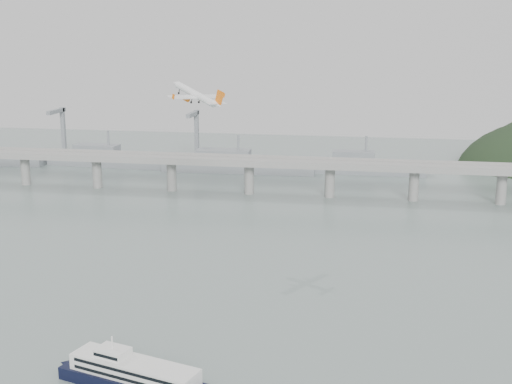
# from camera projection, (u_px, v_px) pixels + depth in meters

# --- Properties ---
(ground) EXTENTS (900.00, 900.00, 0.00)m
(ground) POSITION_uv_depth(u_px,v_px,m) (228.00, 333.00, 229.86)
(ground) COLOR slate
(ground) RESTS_ON ground
(bridge) EXTENTS (800.00, 22.00, 23.90)m
(bridge) POSITION_uv_depth(u_px,v_px,m) (295.00, 168.00, 417.68)
(bridge) COLOR gray
(bridge) RESTS_ON ground
(distant_fleet) EXTENTS (453.00, 60.90, 40.00)m
(distant_fleet) POSITION_uv_depth(u_px,v_px,m) (100.00, 159.00, 508.85)
(distant_fleet) COLOR slate
(distant_fleet) RESTS_ON ground
(ferry) EXTENTS (74.82, 29.17, 14.43)m
(ferry) POSITION_uv_depth(u_px,v_px,m) (135.00, 376.00, 193.41)
(ferry) COLOR black
(ferry) RESTS_ON ground
(airliner) EXTENTS (28.63, 27.52, 11.84)m
(airliner) POSITION_uv_depth(u_px,v_px,m) (197.00, 95.00, 295.28)
(airliner) COLOR white
(airliner) RESTS_ON ground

